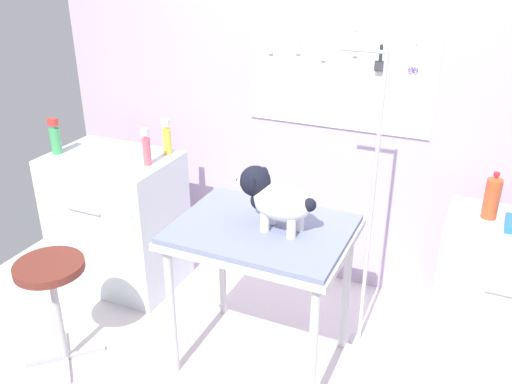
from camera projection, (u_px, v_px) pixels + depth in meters
name	position (u px, v px, depth m)	size (l,w,h in m)	color
rear_wall_panel	(336.00, 116.00, 3.40)	(4.00, 0.11, 2.30)	#B29DBF
grooming_table	(262.00, 242.00, 2.79)	(0.90, 0.69, 0.85)	#B7B7BC
grooming_arm	(369.00, 222.00, 2.90)	(0.29, 0.11, 1.69)	#B7B7BC
dog	(274.00, 198.00, 2.66)	(0.43, 0.22, 0.31)	white
counter_left	(118.00, 220.00, 3.64)	(0.80, 0.58, 0.91)	silver
cabinet_right	(502.00, 296.00, 2.92)	(0.68, 0.54, 0.84)	silver
stool	(52.00, 281.00, 2.87)	(0.36, 0.36, 0.63)	#9E9EA3
shampoo_bottle	(147.00, 149.00, 3.28)	(0.05, 0.05, 0.23)	#D15661
spray_bottle_tall	(55.00, 139.00, 3.46)	(0.07, 0.07, 0.23)	#3E9C59
pump_bottle_white	(167.00, 139.00, 3.45)	(0.05, 0.05, 0.23)	gold
soda_bottle	(492.00, 197.00, 2.79)	(0.08, 0.08, 0.25)	#BA4622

